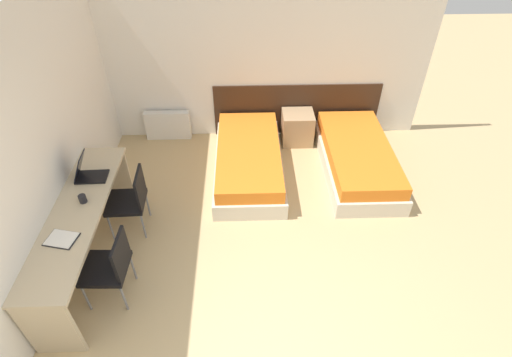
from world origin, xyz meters
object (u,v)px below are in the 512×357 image
(bed_near_door, at_px, (357,159))
(nightstand, at_px, (297,128))
(bed_near_window, at_px, (249,161))
(chair_near_laptop, at_px, (131,199))
(chair_near_notebook, at_px, (110,265))
(laptop, at_px, (88,173))

(bed_near_door, bearing_deg, nightstand, 135.31)
(bed_near_window, xyz_separation_m, nightstand, (0.79, 0.78, 0.04))
(nightstand, xyz_separation_m, chair_near_laptop, (-2.21, -1.83, 0.23))
(bed_near_window, height_order, chair_near_laptop, chair_near_laptop)
(bed_near_window, height_order, bed_near_door, same)
(nightstand, relative_size, chair_near_notebook, 0.60)
(nightstand, distance_m, chair_near_notebook, 3.59)
(bed_near_door, xyz_separation_m, laptop, (-3.43, -1.00, 0.63))
(bed_near_window, bearing_deg, chair_near_notebook, -125.04)
(chair_near_laptop, bearing_deg, bed_near_window, 34.34)
(bed_near_window, xyz_separation_m, chair_near_laptop, (-1.42, -1.05, 0.27))
(nightstand, height_order, laptop, laptop)
(bed_near_window, bearing_deg, laptop, -151.62)
(chair_near_laptop, bearing_deg, chair_near_notebook, -92.10)
(chair_near_laptop, xyz_separation_m, chair_near_notebook, (0.00, -0.98, 0.00))
(bed_near_door, xyz_separation_m, nightstand, (-0.79, 0.78, 0.04))
(chair_near_notebook, relative_size, laptop, 2.41)
(chair_near_notebook, bearing_deg, chair_near_laptop, 92.05)
(chair_near_notebook, bearing_deg, bed_near_window, 57.01)
(bed_near_door, height_order, nightstand, nightstand)
(bed_near_window, relative_size, chair_near_notebook, 2.32)
(nightstand, relative_size, chair_near_laptop, 0.60)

